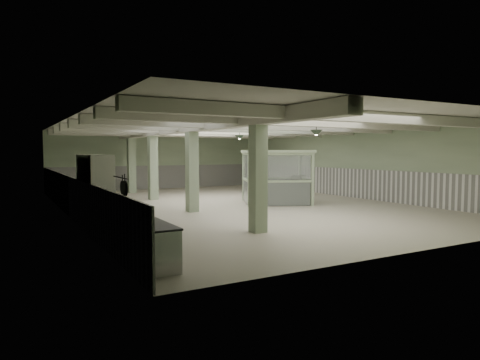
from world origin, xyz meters
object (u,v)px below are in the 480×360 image
guard_booth (276,167)px  filing_cabinet (299,188)px  walkin_cooler (95,190)px  prep_counter (127,232)px

guard_booth → filing_cabinet: guard_booth is taller
walkin_cooler → filing_cabinet: (10.21, 3.20, -0.58)m
prep_counter → walkin_cooler: (-0.08, 3.34, 0.75)m
prep_counter → walkin_cooler: 3.43m
walkin_cooler → prep_counter: bearing=-88.6°
guard_booth → filing_cabinet: size_ratio=3.06×
walkin_cooler → filing_cabinet: size_ratio=2.09×
guard_booth → filing_cabinet: (1.57, 0.36, -1.06)m
prep_counter → guard_booth: size_ratio=1.33×
walkin_cooler → guard_booth: size_ratio=0.68×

